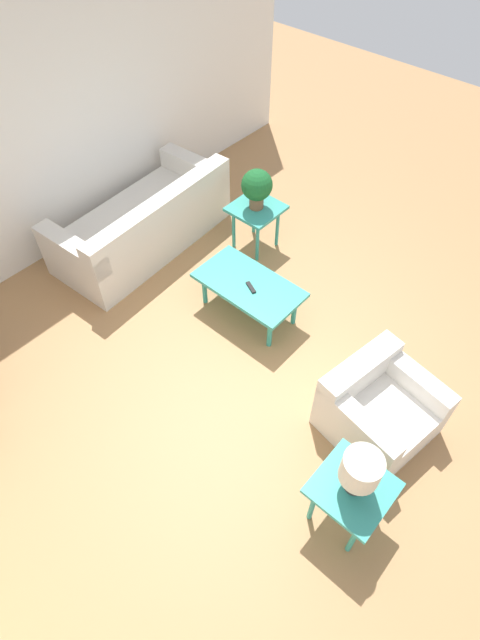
% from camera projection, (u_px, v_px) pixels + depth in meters
% --- Properties ---
extents(ground_plane, '(14.00, 14.00, 0.00)m').
position_uv_depth(ground_plane, '(272.00, 367.00, 4.84)').
color(ground_plane, '#A87A4C').
extents(wall_right, '(0.12, 7.20, 2.70)m').
position_uv_depth(wall_right, '(48.00, 129.00, 5.12)').
color(wall_right, white).
rests_on(wall_right, ground_plane).
extents(sofa, '(1.09, 2.17, 0.79)m').
position_uv_depth(sofa, '(145.00, 224.00, 5.78)').
color(sofa, silver).
rests_on(sofa, ground_plane).
extents(armchair, '(0.93, 0.95, 0.67)m').
position_uv_depth(armchair, '(377.00, 408.00, 4.23)').
color(armchair, silver).
rests_on(armchair, ground_plane).
extents(coffee_table, '(1.09, 0.59, 0.43)m').
position_uv_depth(coffee_table, '(249.00, 287.00, 5.01)').
color(coffee_table, teal).
rests_on(coffee_table, ground_plane).
extents(side_table_plant, '(0.53, 0.53, 0.56)m').
position_uv_depth(side_table_plant, '(256.00, 213.00, 5.63)').
color(side_table_plant, teal).
rests_on(side_table_plant, ground_plane).
extents(side_table_lamp, '(0.53, 0.53, 0.56)m').
position_uv_depth(side_table_lamp, '(351.00, 492.00, 3.56)').
color(side_table_lamp, teal).
rests_on(side_table_lamp, ground_plane).
extents(potted_plant, '(0.34, 0.34, 0.46)m').
position_uv_depth(potted_plant, '(257.00, 186.00, 5.36)').
color(potted_plant, brown).
rests_on(potted_plant, side_table_plant).
extents(table_lamp, '(0.28, 0.28, 0.42)m').
position_uv_depth(table_lamp, '(360.00, 471.00, 3.29)').
color(table_lamp, '#333333').
rests_on(table_lamp, side_table_lamp).
extents(remote_control, '(0.16, 0.10, 0.02)m').
position_uv_depth(remote_control, '(251.00, 287.00, 4.93)').
color(remote_control, black).
rests_on(remote_control, coffee_table).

